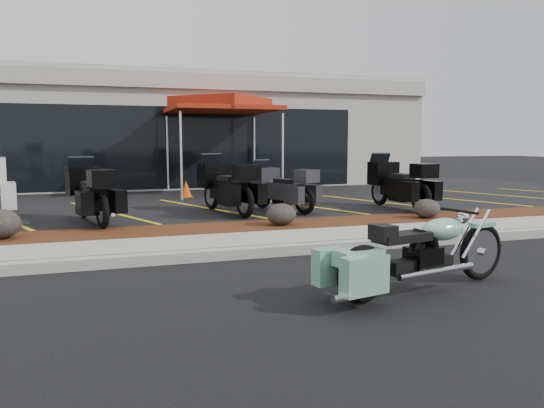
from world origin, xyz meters
name	(u,v)px	position (x,y,z in m)	size (l,w,h in m)	color
ground	(291,269)	(0.00, 0.00, 0.00)	(90.00, 90.00, 0.00)	black
curb	(270,251)	(0.00, 0.90, 0.07)	(24.00, 0.25, 0.15)	gray
sidewalk	(257,242)	(0.00, 1.60, 0.07)	(24.00, 1.20, 0.15)	gray
mulch_bed	(238,230)	(0.00, 2.80, 0.08)	(24.00, 1.20, 0.16)	#391A0D
upper_lot	(190,200)	(0.00, 8.20, 0.07)	(26.00, 9.60, 0.15)	black
dealership_building	(162,133)	(0.00, 14.47, 2.01)	(18.00, 8.16, 4.00)	#A09C90
boulder_mid	(281,214)	(0.79, 2.66, 0.36)	(0.57, 0.48, 0.40)	black
boulder_right	(427,208)	(3.90, 2.61, 0.35)	(0.55, 0.45, 0.39)	black
hero_cruiser	(481,243)	(2.01, -1.26, 0.47)	(2.65, 0.67, 0.93)	#7CC1A2
touring_black_front	(82,187)	(-2.73, 4.83, 0.78)	(2.16, 0.82, 1.26)	black
touring_black_mid	(211,182)	(0.04, 5.35, 0.79)	(2.21, 0.84, 1.29)	black
touring_grey	(262,184)	(1.21, 5.23, 0.72)	(1.96, 0.75, 1.14)	#2F2F34
touring_black_rear	(380,179)	(4.12, 4.90, 0.79)	(2.20, 0.84, 1.28)	black
traffic_cone	(186,189)	(-0.08, 8.28, 0.38)	(0.33, 0.33, 0.47)	#DE4807
popup_canopy	(221,106)	(1.11, 8.97, 2.73)	(3.61, 3.61, 2.84)	silver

